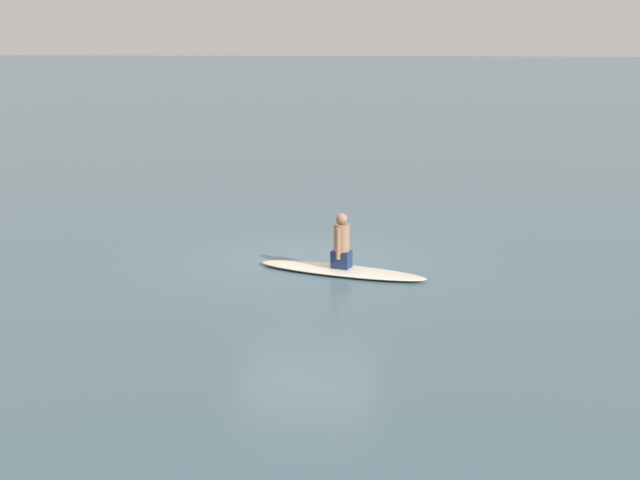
% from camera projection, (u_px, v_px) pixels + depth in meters
% --- Properties ---
extents(ground_plane, '(400.00, 400.00, 0.00)m').
position_uv_depth(ground_plane, '(308.00, 261.00, 15.67)').
color(ground_plane, slate).
extents(surfboard, '(3.13, 1.45, 0.10)m').
position_uv_depth(surfboard, '(341.00, 270.00, 14.82)').
color(surfboard, silver).
rests_on(surfboard, ground).
extents(person_paddler, '(0.37, 0.42, 0.95)m').
position_uv_depth(person_paddler, '(342.00, 243.00, 14.71)').
color(person_paddler, navy).
rests_on(person_paddler, surfboard).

